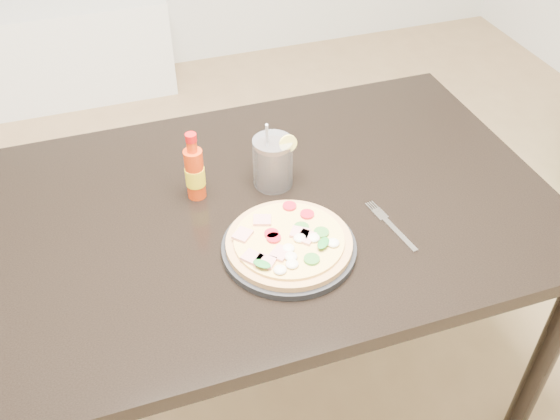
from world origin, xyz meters
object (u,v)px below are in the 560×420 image
object	(u,v)px
hot_sauce_bottle	(195,172)
fork	(390,224)
pizza	(289,242)
plate	(289,248)
cola_cup	(273,163)
media_console	(29,57)
dining_table	(265,230)

from	to	relation	value
hot_sauce_bottle	fork	xyz separation A→B (m)	(0.40, -0.25, -0.07)
pizza	fork	xyz separation A→B (m)	(0.25, 0.01, -0.02)
pizza	hot_sauce_bottle	world-z (taller)	hot_sauce_bottle
plate	pizza	bearing A→B (deg)	-107.23
cola_cup	media_console	size ratio (longest dim) A/B	0.13
dining_table	plate	size ratio (longest dim) A/B	4.69
dining_table	cola_cup	distance (m)	0.17
pizza	media_console	xyz separation A→B (m)	(-0.61, 2.21, -0.53)
dining_table	pizza	size ratio (longest dim) A/B	5.03
pizza	cola_cup	xyz separation A→B (m)	(0.04, 0.24, 0.03)
pizza	cola_cup	bearing A→B (deg)	79.95
plate	cola_cup	distance (m)	0.25
hot_sauce_bottle	cola_cup	xyz separation A→B (m)	(0.19, -0.01, -0.01)
pizza	fork	size ratio (longest dim) A/B	1.48
cola_cup	fork	distance (m)	0.32
media_console	hot_sauce_bottle	bearing A→B (deg)	-76.77
pizza	dining_table	bearing A→B (deg)	91.32
dining_table	media_console	world-z (taller)	dining_table
plate	media_console	size ratio (longest dim) A/B	0.21
pizza	plate	bearing A→B (deg)	72.77
plate	fork	size ratio (longest dim) A/B	1.58
pizza	hot_sauce_bottle	size ratio (longest dim) A/B	1.55
dining_table	hot_sauce_bottle	size ratio (longest dim) A/B	7.79
dining_table	hot_sauce_bottle	world-z (taller)	hot_sauce_bottle
hot_sauce_bottle	media_console	distance (m)	2.09
fork	plate	bearing A→B (deg)	172.02
plate	fork	bearing A→B (deg)	0.73
hot_sauce_bottle	media_console	world-z (taller)	hot_sauce_bottle
dining_table	fork	distance (m)	0.31
pizza	hot_sauce_bottle	distance (m)	0.30
cola_cup	fork	bearing A→B (deg)	-49.03
hot_sauce_bottle	cola_cup	world-z (taller)	cola_cup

